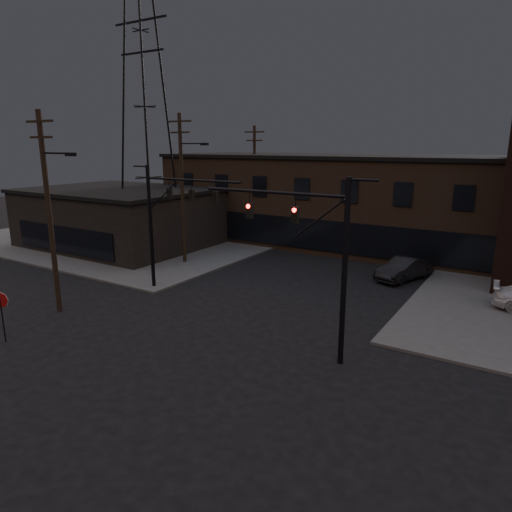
{
  "coord_description": "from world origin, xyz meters",
  "views": [
    {
      "loc": [
        13.04,
        -12.81,
        9.25
      ],
      "look_at": [
        0.61,
        6.99,
        3.5
      ],
      "focal_mm": 32.0,
      "sensor_mm": 36.0,
      "label": 1
    }
  ],
  "objects": [
    {
      "name": "utility_pole_far",
      "position": [
        -11.5,
        26.0,
        5.78
      ],
      "size": [
        2.2,
        0.28,
        11.0
      ],
      "color": "black",
      "rests_on": "ground"
    },
    {
      "name": "sidewalk_nw",
      "position": [
        -22.0,
        22.0,
        0.07
      ],
      "size": [
        30.0,
        30.0,
        0.15
      ],
      "primitive_type": "cube",
      "color": "#474744",
      "rests_on": "ground"
    },
    {
      "name": "traffic_signal_near",
      "position": [
        5.36,
        4.5,
        4.93
      ],
      "size": [
        7.12,
        0.24,
        8.0
      ],
      "color": "black",
      "rests_on": "ground"
    },
    {
      "name": "utility_pole_mid",
      "position": [
        -10.44,
        14.0,
        6.13
      ],
      "size": [
        3.7,
        0.28,
        11.5
      ],
      "color": "black",
      "rests_on": "ground"
    },
    {
      "name": "building_row",
      "position": [
        0.0,
        28.0,
        4.0
      ],
      "size": [
        40.0,
        12.0,
        8.0
      ],
      "primitive_type": "cube",
      "color": "#4C3728",
      "rests_on": "ground"
    },
    {
      "name": "transmission_tower",
      "position": [
        -18.0,
        18.0,
        12.5
      ],
      "size": [
        7.0,
        7.0,
        25.0
      ],
      "primitive_type": null,
      "color": "black",
      "rests_on": "ground"
    },
    {
      "name": "utility_pole_near",
      "position": [
        -9.43,
        2.0,
        5.87
      ],
      "size": [
        3.7,
        0.28,
        11.0
      ],
      "color": "black",
      "rests_on": "ground"
    },
    {
      "name": "car_crossing",
      "position": [
        5.5,
        18.68,
        0.78
      ],
      "size": [
        3.19,
        5.03,
        1.57
      ],
      "primitive_type": "imported",
      "rotation": [
        0.0,
        0.0,
        -0.35
      ],
      "color": "black",
      "rests_on": "ground"
    },
    {
      "name": "building_left",
      "position": [
        -20.0,
        16.0,
        2.5
      ],
      "size": [
        16.0,
        12.0,
        5.0
      ],
      "primitive_type": "cube",
      "color": "black",
      "rests_on": "ground"
    },
    {
      "name": "stop_sign",
      "position": [
        -8.0,
        -1.99,
        1.84
      ],
      "size": [
        0.72,
        0.33,
        2.48
      ],
      "color": "black",
      "rests_on": "ground"
    },
    {
      "name": "ground",
      "position": [
        0.0,
        0.0,
        0.0
      ],
      "size": [
        140.0,
        140.0,
        0.0
      ],
      "primitive_type": "plane",
      "color": "black",
      "rests_on": "ground"
    },
    {
      "name": "traffic_signal_far",
      "position": [
        -6.72,
        8.0,
        5.01
      ],
      "size": [
        7.12,
        0.24,
        8.0
      ],
      "color": "black",
      "rests_on": "ground"
    }
  ]
}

